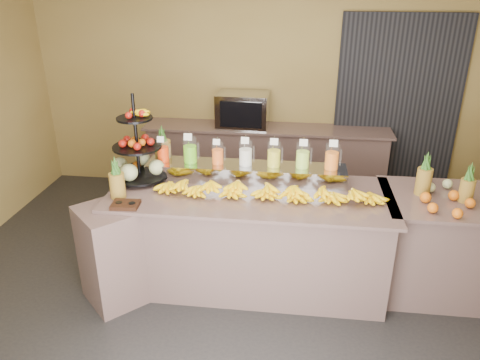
% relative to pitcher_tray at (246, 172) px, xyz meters
% --- Properties ---
extents(ground, '(6.00, 6.00, 0.00)m').
position_rel_pitcher_tray_xyz_m(ground, '(0.08, -0.58, -1.01)').
color(ground, black).
rests_on(ground, ground).
extents(room_envelope, '(6.04, 5.02, 2.82)m').
position_rel_pitcher_tray_xyz_m(room_envelope, '(0.26, 0.21, 0.87)').
color(room_envelope, olive).
rests_on(room_envelope, ground).
extents(buffet_counter, '(2.75, 1.25, 0.93)m').
position_rel_pitcher_tray_xyz_m(buffet_counter, '(-0.04, -0.32, -0.54)').
color(buffet_counter, gray).
rests_on(buffet_counter, ground).
extents(right_counter, '(1.08, 0.88, 0.93)m').
position_rel_pitcher_tray_xyz_m(right_counter, '(1.78, -0.18, -0.54)').
color(right_counter, gray).
rests_on(right_counter, ground).
extents(back_ledge, '(3.10, 0.55, 0.93)m').
position_rel_pitcher_tray_xyz_m(back_ledge, '(0.08, 1.67, -0.54)').
color(back_ledge, gray).
rests_on(back_ledge, ground).
extents(pitcher_tray, '(1.85, 0.30, 0.15)m').
position_rel_pitcher_tray_xyz_m(pitcher_tray, '(0.00, 0.00, 0.00)').
color(pitcher_tray, gray).
rests_on(pitcher_tray, buffet_counter).
extents(juice_pitcher_orange_a, '(0.11, 0.12, 0.27)m').
position_rel_pitcher_tray_xyz_m(juice_pitcher_orange_a, '(-0.78, -0.00, 0.17)').
color(juice_pitcher_orange_a, silver).
rests_on(juice_pitcher_orange_a, pitcher_tray).
extents(juice_pitcher_green, '(0.13, 0.13, 0.31)m').
position_rel_pitcher_tray_xyz_m(juice_pitcher_green, '(-0.52, -0.00, 0.18)').
color(juice_pitcher_green, silver).
rests_on(juice_pitcher_green, pitcher_tray).
extents(juice_pitcher_orange_b, '(0.11, 0.11, 0.27)m').
position_rel_pitcher_tray_xyz_m(juice_pitcher_orange_b, '(-0.26, -0.00, 0.16)').
color(juice_pitcher_orange_b, silver).
rests_on(juice_pitcher_orange_b, pitcher_tray).
extents(juice_pitcher_milk, '(0.12, 0.13, 0.30)m').
position_rel_pitcher_tray_xyz_m(juice_pitcher_milk, '(-0.00, -0.00, 0.18)').
color(juice_pitcher_milk, silver).
rests_on(juice_pitcher_milk, pitcher_tray).
extents(juice_pitcher_lemon, '(0.12, 0.13, 0.30)m').
position_rel_pitcher_tray_xyz_m(juice_pitcher_lemon, '(0.26, -0.00, 0.18)').
color(juice_pitcher_lemon, silver).
rests_on(juice_pitcher_lemon, pitcher_tray).
extents(juice_pitcher_lime, '(0.12, 0.13, 0.30)m').
position_rel_pitcher_tray_xyz_m(juice_pitcher_lime, '(0.52, -0.00, 0.18)').
color(juice_pitcher_lime, silver).
rests_on(juice_pitcher_lime, pitcher_tray).
extents(juice_pitcher_orange_c, '(0.13, 0.13, 0.31)m').
position_rel_pitcher_tray_xyz_m(juice_pitcher_orange_c, '(0.78, -0.00, 0.18)').
color(juice_pitcher_orange_c, silver).
rests_on(juice_pitcher_orange_c, pitcher_tray).
extents(banana_heap, '(2.00, 0.18, 0.17)m').
position_rel_pitcher_tray_xyz_m(banana_heap, '(0.22, -0.32, 0.00)').
color(banana_heap, yellow).
rests_on(banana_heap, buffet_counter).
extents(fruit_stand, '(0.66, 0.66, 0.81)m').
position_rel_pitcher_tray_xyz_m(fruit_stand, '(-0.96, -0.09, 0.13)').
color(fruit_stand, black).
rests_on(fruit_stand, buffet_counter).
extents(condiment_caddy, '(0.23, 0.18, 0.03)m').
position_rel_pitcher_tray_xyz_m(condiment_caddy, '(-0.92, -0.68, -0.06)').
color(condiment_caddy, black).
rests_on(condiment_caddy, buffet_counter).
extents(pineapple_left_a, '(0.13, 0.13, 0.38)m').
position_rel_pitcher_tray_xyz_m(pineapple_left_a, '(-1.05, -0.51, 0.07)').
color(pineapple_left_a, brown).
rests_on(pineapple_left_a, buffet_counter).
extents(pineapple_left_b, '(0.16, 0.16, 0.45)m').
position_rel_pitcher_tray_xyz_m(pineapple_left_b, '(-0.83, 0.18, 0.10)').
color(pineapple_left_b, brown).
rests_on(pineapple_left_b, buffet_counter).
extents(right_fruit_pile, '(0.46, 0.44, 0.24)m').
position_rel_pitcher_tray_xyz_m(right_fruit_pile, '(1.71, -0.27, 0.00)').
color(right_fruit_pile, brown).
rests_on(right_fruit_pile, right_counter).
extents(oven_warmer, '(0.65, 0.47, 0.42)m').
position_rel_pitcher_tray_xyz_m(oven_warmer, '(-0.22, 1.67, 0.14)').
color(oven_warmer, gray).
rests_on(oven_warmer, back_ledge).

